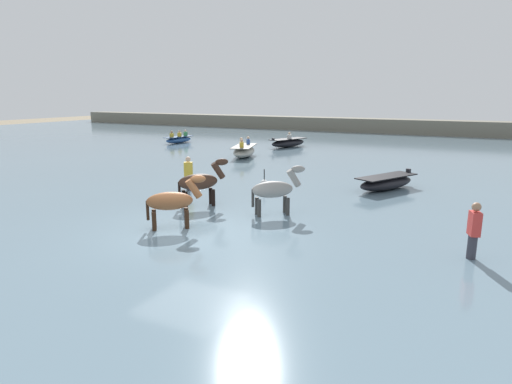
{
  "coord_description": "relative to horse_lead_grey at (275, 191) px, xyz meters",
  "views": [
    {
      "loc": [
        6.72,
        -9.0,
        3.92
      ],
      "look_at": [
        0.43,
        3.09,
        0.83
      ],
      "focal_mm": 30.18,
      "sensor_mm": 36.0,
      "label": 1
    }
  ],
  "objects": [
    {
      "name": "ground_plane",
      "position": [
        -1.35,
        -2.54,
        -1.08
      ],
      "size": [
        120.0,
        120.0,
        0.0
      ],
      "primitive_type": "plane",
      "color": "#84755B"
    },
    {
      "name": "water_surface",
      "position": [
        -1.35,
        7.46,
        -0.91
      ],
      "size": [
        90.0,
        90.0,
        0.33
      ],
      "primitive_type": "cube",
      "color": "slate",
      "rests_on": "ground"
    },
    {
      "name": "horse_lead_grey",
      "position": [
        0.0,
        0.0,
        0.0
      ],
      "size": [
        1.46,
        1.32,
        1.83
      ],
      "color": "gray",
      "rests_on": "ground"
    },
    {
      "name": "horse_trailing_chestnut",
      "position": [
        -1.9,
        -2.52,
        -0.02
      ],
      "size": [
        1.44,
        1.28,
        1.79
      ],
      "color": "brown",
      "rests_on": "ground"
    },
    {
      "name": "horse_flank_dark_bay",
      "position": [
        -2.59,
        -0.19,
        0.03
      ],
      "size": [
        1.34,
        1.51,
        1.87
      ],
      "color": "#382319",
      "rests_on": "ground"
    },
    {
      "name": "boat_mid_outer",
      "position": [
        -15.03,
        14.88,
        -0.48
      ],
      "size": [
        1.08,
        2.63,
        0.96
      ],
      "color": "#28518E",
      "rests_on": "water_surface"
    },
    {
      "name": "boat_mid_channel",
      "position": [
        -6.92,
        10.54,
        -0.4
      ],
      "size": [
        2.0,
        3.23,
        1.14
      ],
      "color": "#B2AD9E",
      "rests_on": "water_surface"
    },
    {
      "name": "boat_distant_west",
      "position": [
        2.32,
        5.25,
        -0.48
      ],
      "size": [
        2.08,
        2.94,
        0.68
      ],
      "color": "black",
      "rests_on": "water_surface"
    },
    {
      "name": "boat_far_offshore",
      "position": [
        -6.58,
        16.31,
        -0.45
      ],
      "size": [
        2.0,
        3.24,
        1.06
      ],
      "color": "black",
      "rests_on": "water_surface"
    },
    {
      "name": "person_spectator_far",
      "position": [
        -4.4,
        1.62,
        -0.21
      ],
      "size": [
        0.38,
        0.33,
        1.63
      ],
      "color": "#383842",
      "rests_on": "ground"
    },
    {
      "name": "person_onlooker_right",
      "position": [
        5.45,
        -1.26,
        -0.21
      ],
      "size": [
        0.29,
        0.37,
        1.63
      ],
      "color": "#383842",
      "rests_on": "ground"
    },
    {
      "name": "channel_buoy",
      "position": [
        -2.0,
        3.32,
        -0.58
      ],
      "size": [
        0.33,
        0.33,
        0.75
      ],
      "color": "silver",
      "rests_on": "water_surface"
    },
    {
      "name": "far_shoreline",
      "position": [
        -1.35,
        31.3,
        -0.25
      ],
      "size": [
        80.0,
        2.4,
        1.66
      ],
      "primitive_type": "cube",
      "color": "#706B5B",
      "rests_on": "ground"
    }
  ]
}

